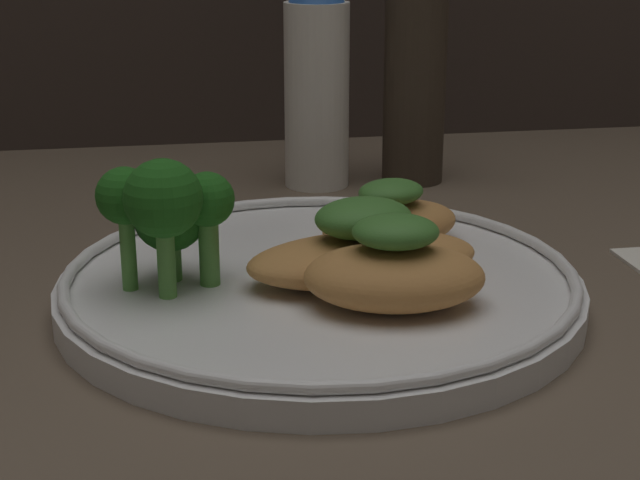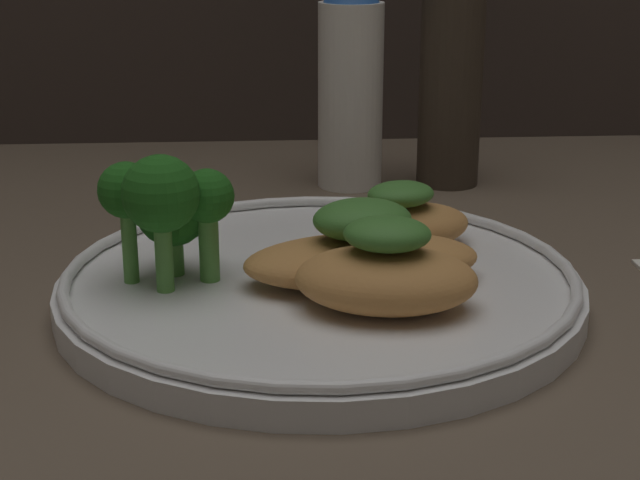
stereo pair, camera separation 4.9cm
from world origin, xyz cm
name	(u,v)px [view 1 (the left image)]	position (x,y,z in cm)	size (l,w,h in cm)	color
ground_plane	(320,312)	(0.00, 0.00, -0.50)	(180.00, 180.00, 1.00)	brown
plate	(320,285)	(0.00, 0.00, 0.99)	(26.48, 26.48, 2.00)	white
grilled_meat_front	(394,271)	(2.79, -4.20, 3.11)	(9.24, 7.08, 4.43)	#BC7F42
grilled_meat_middle	(363,252)	(2.01, -0.88, 2.97)	(12.37, 7.11, 4.29)	#BC7F42
grilled_meat_back	(390,220)	(4.64, 4.21, 2.87)	(9.25, 7.24, 3.76)	#BC7F42
broccoli_bunch	(166,208)	(-7.50, -0.23, 5.53)	(6.63, 5.99, 6.79)	#569942
sauce_bottle	(317,81)	(3.59, 22.39, 7.59)	(4.60, 4.60, 15.87)	white
pepper_grinder	(415,62)	(10.74, 22.39, 8.73)	(4.46, 4.46, 19.03)	#382D23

